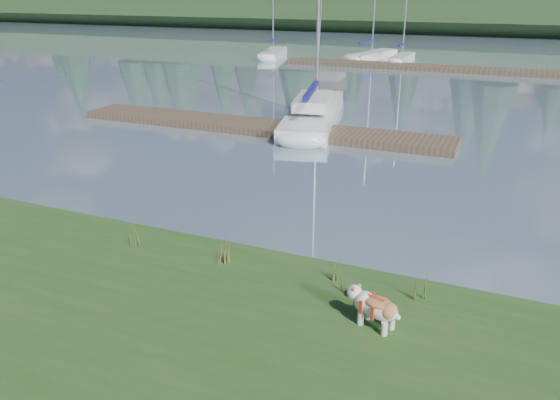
% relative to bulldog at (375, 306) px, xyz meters
% --- Properties ---
extents(ground, '(200.00, 200.00, 0.00)m').
position_rel_bulldog_xyz_m(ground, '(-4.03, 33.37, -0.72)').
color(ground, gray).
rests_on(ground, ground).
extents(bank, '(60.00, 9.00, 0.35)m').
position_rel_bulldog_xyz_m(bank, '(-4.03, -2.63, -0.54)').
color(bank, '#2B4D1E').
rests_on(bank, ground).
extents(ridge, '(200.00, 20.00, 5.00)m').
position_rel_bulldog_xyz_m(ridge, '(-4.03, 76.37, 1.78)').
color(ridge, '#20371A').
rests_on(ridge, ground).
extents(bulldog, '(1.00, 0.60, 0.59)m').
position_rel_bulldog_xyz_m(bulldog, '(0.00, 0.00, 0.00)').
color(bulldog, silver).
rests_on(bulldog, bank).
extents(sailboat_main, '(4.17, 10.09, 14.14)m').
position_rel_bulldog_xyz_m(sailboat_main, '(-6.63, 15.67, -0.30)').
color(sailboat_main, silver).
rests_on(sailboat_main, ground).
extents(dock_near, '(16.00, 2.00, 0.30)m').
position_rel_bulldog_xyz_m(dock_near, '(-8.03, 12.37, -0.57)').
color(dock_near, '#4C3D2C').
rests_on(dock_near, ground).
extents(dock_far, '(26.00, 2.20, 0.30)m').
position_rel_bulldog_xyz_m(dock_far, '(-2.03, 33.37, -0.57)').
color(dock_far, '#4C3D2C').
rests_on(dock_far, ground).
extents(sailboat_bg_0, '(3.18, 7.39, 10.61)m').
position_rel_bulldog_xyz_m(sailboat_bg_0, '(-17.94, 36.64, -0.39)').
color(sailboat_bg_0, silver).
rests_on(sailboat_bg_0, ground).
extents(sailboat_bg_1, '(3.10, 7.63, 11.23)m').
position_rel_bulldog_xyz_m(sailboat_bg_1, '(-9.62, 38.72, -0.39)').
color(sailboat_bg_1, silver).
rests_on(sailboat_bg_1, ground).
extents(sailboat_bg_2, '(1.14, 5.62, 8.71)m').
position_rel_bulldog_xyz_m(sailboat_bg_2, '(-6.99, 37.25, -0.38)').
color(sailboat_bg_2, silver).
rests_on(sailboat_bg_2, ground).
extents(weed_0, '(0.17, 0.14, 0.59)m').
position_rel_bulldog_xyz_m(weed_0, '(-3.28, 0.93, -0.12)').
color(weed_0, '#475B23').
rests_on(weed_0, bank).
extents(weed_1, '(0.17, 0.14, 0.43)m').
position_rel_bulldog_xyz_m(weed_1, '(-3.29, 0.98, -0.19)').
color(weed_1, '#475B23').
rests_on(weed_1, bank).
extents(weed_2, '(0.17, 0.14, 0.61)m').
position_rel_bulldog_xyz_m(weed_2, '(-1.07, 1.17, -0.11)').
color(weed_2, '#475B23').
rests_on(weed_2, bank).
extents(weed_3, '(0.17, 0.14, 0.60)m').
position_rel_bulldog_xyz_m(weed_3, '(-5.42, 0.93, -0.12)').
color(weed_3, '#475B23').
rests_on(weed_3, bank).
extents(weed_4, '(0.17, 0.14, 0.37)m').
position_rel_bulldog_xyz_m(weed_4, '(-0.73, 0.81, -0.21)').
color(weed_4, '#475B23').
rests_on(weed_4, bank).
extents(weed_5, '(0.17, 0.14, 0.68)m').
position_rel_bulldog_xyz_m(weed_5, '(0.55, 1.12, -0.08)').
color(weed_5, '#475B23').
rests_on(weed_5, bank).
extents(mud_lip, '(60.00, 0.50, 0.14)m').
position_rel_bulldog_xyz_m(mud_lip, '(-4.03, 1.77, -0.65)').
color(mud_lip, '#33281C').
rests_on(mud_lip, ground).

